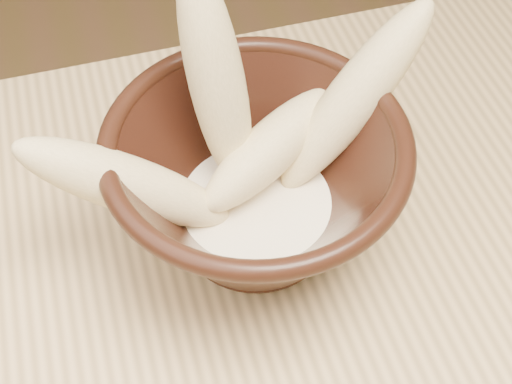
# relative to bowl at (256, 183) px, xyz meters

# --- Properties ---
(bowl) EXTENTS (0.23, 0.23, 0.12)m
(bowl) POSITION_rel_bowl_xyz_m (0.00, 0.00, 0.00)
(bowl) COLOR black
(bowl) RESTS_ON table
(milk_puddle) EXTENTS (0.13, 0.13, 0.02)m
(milk_puddle) POSITION_rel_bowl_xyz_m (0.00, 0.00, -0.03)
(milk_puddle) COLOR #FFEECD
(milk_puddle) RESTS_ON bowl
(banana_upright) EXTENTS (0.07, 0.10, 0.19)m
(banana_upright) POSITION_rel_bowl_xyz_m (-0.02, 0.05, 0.07)
(banana_upright) COLOR tan
(banana_upright) RESTS_ON bowl
(banana_left) EXTENTS (0.17, 0.07, 0.13)m
(banana_left) POSITION_rel_bowl_xyz_m (-0.09, 0.01, 0.02)
(banana_left) COLOR tan
(banana_left) RESTS_ON bowl
(banana_right) EXTENTS (0.16, 0.09, 0.16)m
(banana_right) POSITION_rel_bowl_xyz_m (0.09, 0.03, 0.04)
(banana_right) COLOR tan
(banana_right) RESTS_ON bowl
(banana_across) EXTENTS (0.15, 0.11, 0.07)m
(banana_across) POSITION_rel_bowl_xyz_m (0.02, 0.02, 0.01)
(banana_across) COLOR tan
(banana_across) RESTS_ON bowl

